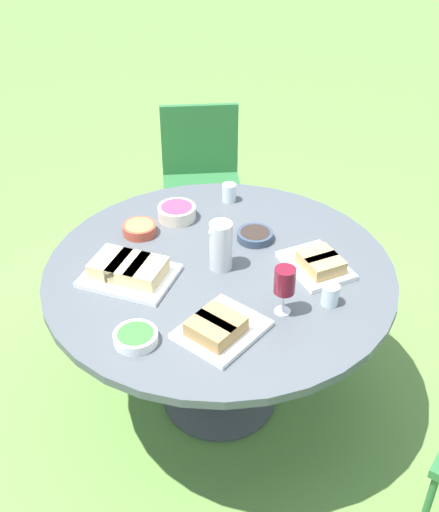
# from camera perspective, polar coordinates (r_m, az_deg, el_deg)

# --- Properties ---
(ground_plane) EXTENTS (40.00, 40.00, 0.00)m
(ground_plane) POSITION_cam_1_polar(r_m,az_deg,el_deg) (3.05, 0.00, -12.44)
(ground_plane) COLOR #668E42
(dining_table) EXTENTS (1.40, 1.40, 0.74)m
(dining_table) POSITION_cam_1_polar(r_m,az_deg,el_deg) (2.61, 0.00, -2.82)
(dining_table) COLOR #4C4C51
(dining_table) RESTS_ON ground_plane
(chair_near_right) EXTENTS (0.55, 0.54, 0.89)m
(chair_near_right) POSITION_cam_1_polar(r_m,az_deg,el_deg) (3.70, -1.63, 7.39)
(chair_near_right) COLOR #2D6B38
(chair_near_right) RESTS_ON ground_plane
(water_pitcher) EXTENTS (0.10, 0.09, 0.20)m
(water_pitcher) POSITION_cam_1_polar(r_m,az_deg,el_deg) (2.50, 0.11, 0.94)
(water_pitcher) COLOR silver
(water_pitcher) RESTS_ON dining_table
(wine_glass) EXTENTS (0.08, 0.08, 0.19)m
(wine_glass) POSITION_cam_1_polar(r_m,az_deg,el_deg) (2.26, 5.82, -2.30)
(wine_glass) COLOR silver
(wine_glass) RESTS_ON dining_table
(platter_bread_main) EXTENTS (0.22, 0.28, 0.07)m
(platter_bread_main) POSITION_cam_1_polar(r_m,az_deg,el_deg) (2.55, 8.79, -0.69)
(platter_bread_main) COLOR white
(platter_bread_main) RESTS_ON dining_table
(platter_charcuterie) EXTENTS (0.37, 0.35, 0.08)m
(platter_charcuterie) POSITION_cam_1_polar(r_m,az_deg,el_deg) (2.22, -0.09, -6.42)
(platter_charcuterie) COLOR white
(platter_charcuterie) RESTS_ON dining_table
(platter_sandwich_side) EXTENTS (0.43, 0.42, 0.08)m
(platter_sandwich_side) POSITION_cam_1_polar(r_m,az_deg,el_deg) (2.50, -8.08, -1.28)
(platter_sandwich_side) COLOR white
(platter_sandwich_side) RESTS_ON dining_table
(bowl_fries) EXTENTS (0.14, 0.14, 0.04)m
(bowl_fries) POSITION_cam_1_polar(r_m,az_deg,el_deg) (2.76, -7.12, 2.44)
(bowl_fries) COLOR #B74733
(bowl_fries) RESTS_ON dining_table
(bowl_salad) EXTENTS (0.15, 0.15, 0.04)m
(bowl_salad) POSITION_cam_1_polar(r_m,az_deg,el_deg) (2.22, -7.46, -7.14)
(bowl_salad) COLOR white
(bowl_salad) RESTS_ON dining_table
(bowl_olives) EXTENTS (0.15, 0.15, 0.04)m
(bowl_olives) POSITION_cam_1_polar(r_m,az_deg,el_deg) (2.71, 3.18, 1.86)
(bowl_olives) COLOR #334256
(bowl_olives) RESTS_ON dining_table
(bowl_dip_red) EXTENTS (0.17, 0.17, 0.06)m
(bowl_dip_red) POSITION_cam_1_polar(r_m,az_deg,el_deg) (2.85, -3.82, 3.95)
(bowl_dip_red) COLOR beige
(bowl_dip_red) RESTS_ON dining_table
(cup_water_near) EXTENTS (0.06, 0.06, 0.08)m
(cup_water_near) POSITION_cam_1_polar(r_m,az_deg,el_deg) (2.38, 9.82, -3.41)
(cup_water_near) COLOR silver
(cup_water_near) RESTS_ON dining_table
(cup_water_far) EXTENTS (0.06, 0.06, 0.08)m
(cup_water_far) POSITION_cam_1_polar(r_m,az_deg,el_deg) (2.97, 0.86, 5.66)
(cup_water_far) COLOR silver
(cup_water_far) RESTS_ON dining_table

